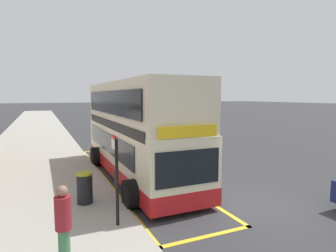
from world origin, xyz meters
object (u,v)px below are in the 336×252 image
at_px(pedestrian_further_back, 63,224).
at_px(litter_bin, 85,188).
at_px(bus_stop_sign, 116,172).
at_px(double_decker_bus, 136,133).
at_px(parked_car_silver_distant, 152,130).

distance_m(pedestrian_further_back, litter_bin, 3.82).
bearing_deg(bus_stop_sign, double_decker_bus, 66.46).
relative_size(double_decker_bus, litter_bin, 9.75).
bearing_deg(litter_bin, bus_stop_sign, -73.24).
height_order(double_decker_bus, bus_stop_sign, double_decker_bus).
xyz_separation_m(parked_car_silver_distant, litter_bin, (-7.75, -13.72, -0.12)).
bearing_deg(double_decker_bus, pedestrian_further_back, -119.14).
xyz_separation_m(double_decker_bus, pedestrian_further_back, (-3.69, -6.63, -0.93)).
relative_size(parked_car_silver_distant, litter_bin, 3.92).
bearing_deg(bus_stop_sign, parked_car_silver_distant, 65.60).
bearing_deg(bus_stop_sign, pedestrian_further_back, -132.61).
bearing_deg(litter_bin, parked_car_silver_distant, 60.55).
xyz_separation_m(bus_stop_sign, litter_bin, (-0.61, 2.02, -0.97)).
xyz_separation_m(pedestrian_further_back, litter_bin, (0.93, 3.68, -0.46)).
relative_size(bus_stop_sign, litter_bin, 2.37).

